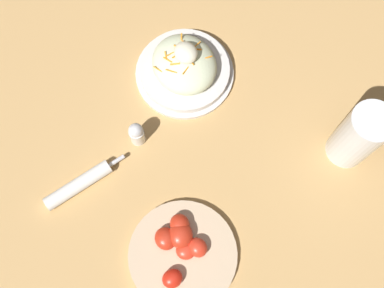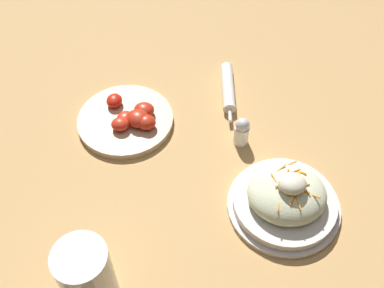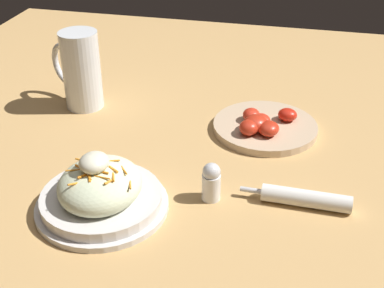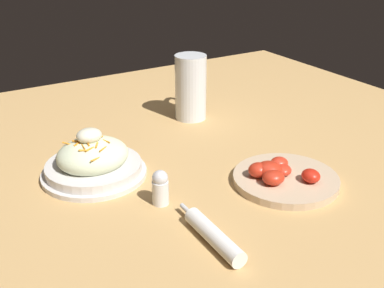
{
  "view_description": "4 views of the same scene",
  "coord_description": "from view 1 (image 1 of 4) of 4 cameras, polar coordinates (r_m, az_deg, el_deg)",
  "views": [
    {
      "loc": [
        -0.13,
        0.19,
        0.93
      ],
      "look_at": [
        0.1,
        0.03,
        0.07
      ],
      "focal_mm": 43.93,
      "sensor_mm": 36.0,
      "label": 1
    },
    {
      "loc": [
        0.07,
        -0.52,
        0.75
      ],
      "look_at": [
        0.08,
        0.04,
        0.06
      ],
      "focal_mm": 42.51,
      "sensor_mm": 36.0,
      "label": 2
    },
    {
      "loc": [
        0.88,
        0.23,
        0.53
      ],
      "look_at": [
        0.12,
        0.05,
        0.06
      ],
      "focal_mm": 49.28,
      "sensor_mm": 36.0,
      "label": 3
    },
    {
      "loc": [
        0.54,
        0.78,
        0.47
      ],
      "look_at": [
        0.1,
        0.06,
        0.09
      ],
      "focal_mm": 45.05,
      "sensor_mm": 36.0,
      "label": 4
    }
  ],
  "objects": [
    {
      "name": "salt_shaker",
      "position": [
        0.96,
        -6.73,
        1.26
      ],
      "size": [
        0.03,
        0.03,
        0.07
      ],
      "color": "white",
      "rests_on": "ground_plane"
    },
    {
      "name": "beer_mug",
      "position": [
        0.96,
        19.6,
        0.71
      ],
      "size": [
        0.1,
        0.14,
        0.17
      ],
      "color": "white",
      "rests_on": "ground_plane"
    },
    {
      "name": "tomato_plate",
      "position": [
        0.92,
        -1.24,
        -12.9
      ],
      "size": [
        0.21,
        0.21,
        0.05
      ],
      "color": "#D1B28E",
      "rests_on": "ground_plane"
    },
    {
      "name": "salad_plate",
      "position": [
        1.01,
        -0.92,
        9.27
      ],
      "size": [
        0.21,
        0.21,
        0.1
      ],
      "color": "silver",
      "rests_on": "ground_plane"
    },
    {
      "name": "ground_plane",
      "position": [
        0.96,
        4.65,
        -4.83
      ],
      "size": [
        1.43,
        1.43,
        0.0
      ],
      "primitive_type": "plane",
      "color": "tan"
    },
    {
      "name": "napkin_roll",
      "position": [
        0.97,
        -13.56,
        -4.8
      ],
      "size": [
        0.03,
        0.18,
        0.03
      ],
      "color": "white",
      "rests_on": "ground_plane"
    }
  ]
}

